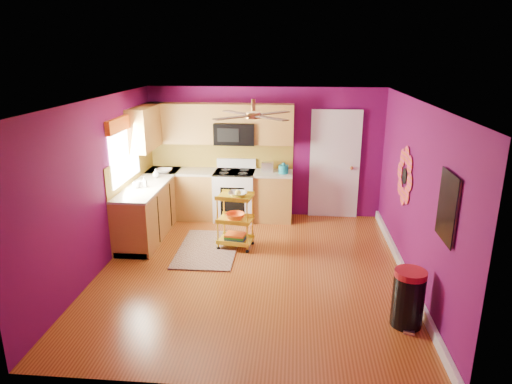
# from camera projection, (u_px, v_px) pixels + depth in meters

# --- Properties ---
(ground) EXTENTS (5.00, 5.00, 0.00)m
(ground) POSITION_uv_depth(u_px,v_px,m) (252.00, 270.00, 6.82)
(ground) COLOR brown
(ground) RESTS_ON ground
(room_envelope) EXTENTS (4.54, 5.04, 2.52)m
(room_envelope) POSITION_uv_depth(u_px,v_px,m) (254.00, 164.00, 6.33)
(room_envelope) COLOR #5E0A4B
(room_envelope) RESTS_ON ground
(lower_cabinets) EXTENTS (2.81, 2.31, 0.94)m
(lower_cabinets) POSITION_uv_depth(u_px,v_px,m) (190.00, 202.00, 8.53)
(lower_cabinets) COLOR olive
(lower_cabinets) RESTS_ON ground
(electric_range) EXTENTS (0.76, 0.66, 1.13)m
(electric_range) POSITION_uv_depth(u_px,v_px,m) (235.00, 195.00, 8.79)
(electric_range) COLOR white
(electric_range) RESTS_ON ground
(upper_cabinetry) EXTENTS (2.80, 2.30, 1.26)m
(upper_cabinetry) POSITION_uv_depth(u_px,v_px,m) (197.00, 126.00, 8.46)
(upper_cabinetry) COLOR olive
(upper_cabinetry) RESTS_ON ground
(left_window) EXTENTS (0.08, 1.35, 1.08)m
(left_window) POSITION_uv_depth(u_px,v_px,m) (124.00, 140.00, 7.49)
(left_window) COLOR white
(left_window) RESTS_ON ground
(panel_door) EXTENTS (0.95, 0.11, 2.15)m
(panel_door) POSITION_uv_depth(u_px,v_px,m) (335.00, 166.00, 8.75)
(panel_door) COLOR white
(panel_door) RESTS_ON ground
(right_wall_art) EXTENTS (0.04, 2.74, 1.04)m
(right_wall_art) POSITION_uv_depth(u_px,v_px,m) (421.00, 188.00, 5.88)
(right_wall_art) COLOR black
(right_wall_art) RESTS_ON ground
(ceiling_fan) EXTENTS (1.01, 1.01, 0.26)m
(ceiling_fan) POSITION_uv_depth(u_px,v_px,m) (253.00, 115.00, 6.33)
(ceiling_fan) COLOR #BF8C3F
(ceiling_fan) RESTS_ON ground
(shag_rug) EXTENTS (0.96, 1.55, 0.02)m
(shag_rug) POSITION_uv_depth(u_px,v_px,m) (208.00, 249.00, 7.52)
(shag_rug) COLOR black
(shag_rug) RESTS_ON ground
(rolling_cart) EXTENTS (0.61, 0.48, 1.01)m
(rolling_cart) POSITION_uv_depth(u_px,v_px,m) (236.00, 218.00, 7.46)
(rolling_cart) COLOR yellow
(rolling_cart) RESTS_ON ground
(trash_can) EXTENTS (0.44, 0.45, 0.71)m
(trash_can) POSITION_uv_depth(u_px,v_px,m) (408.00, 298.00, 5.36)
(trash_can) COLOR black
(trash_can) RESTS_ON ground
(teal_kettle) EXTENTS (0.18, 0.18, 0.21)m
(teal_kettle) POSITION_uv_depth(u_px,v_px,m) (284.00, 169.00, 8.51)
(teal_kettle) COLOR teal
(teal_kettle) RESTS_ON lower_cabinets
(toaster) EXTENTS (0.22, 0.15, 0.18)m
(toaster) POSITION_uv_depth(u_px,v_px,m) (267.00, 167.00, 8.64)
(toaster) COLOR beige
(toaster) RESTS_ON lower_cabinets
(soap_bottle_a) EXTENTS (0.08, 0.08, 0.18)m
(soap_bottle_a) POSITION_uv_depth(u_px,v_px,m) (144.00, 182.00, 7.66)
(soap_bottle_a) COLOR #EA3F72
(soap_bottle_a) RESTS_ON lower_cabinets
(soap_bottle_b) EXTENTS (0.13, 0.13, 0.16)m
(soap_bottle_b) POSITION_uv_depth(u_px,v_px,m) (156.00, 173.00, 8.24)
(soap_bottle_b) COLOR white
(soap_bottle_b) RESTS_ON lower_cabinets
(counter_dish) EXTENTS (0.29, 0.29, 0.07)m
(counter_dish) POSITION_uv_depth(u_px,v_px,m) (164.00, 171.00, 8.58)
(counter_dish) COLOR white
(counter_dish) RESTS_ON lower_cabinets
(counter_cup) EXTENTS (0.14, 0.14, 0.11)m
(counter_cup) POSITION_uv_depth(u_px,v_px,m) (137.00, 185.00, 7.62)
(counter_cup) COLOR white
(counter_cup) RESTS_ON lower_cabinets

